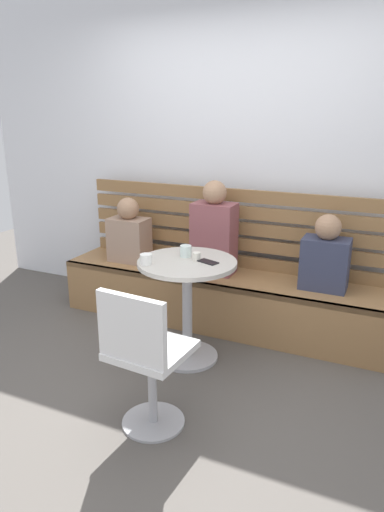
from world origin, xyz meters
TOP-DOWN VIEW (x-y plane):
  - ground at (0.00, 0.00)m, footprint 8.00×8.00m
  - back_wall at (0.00, 1.64)m, footprint 5.20×0.10m
  - booth_bench at (0.00, 1.20)m, footprint 2.70×0.52m
  - booth_backrest at (0.00, 1.44)m, footprint 2.65×0.04m
  - cafe_table at (-0.00, 0.58)m, footprint 0.68×0.68m
  - white_chair at (0.13, -0.24)m, footprint 0.43×0.43m
  - person_adult at (-0.06, 1.23)m, footprint 0.34×0.22m
  - person_child_left at (0.82, 1.23)m, footprint 0.34×0.22m
  - person_child_middle at (-0.85, 1.20)m, footprint 0.34×0.22m
  - cup_glass_short at (-0.05, 0.66)m, footprint 0.08×0.08m
  - cup_espresso_small at (0.05, 0.62)m, footprint 0.06×0.06m
  - cup_ceramic_white at (-0.22, 0.40)m, footprint 0.08×0.08m
  - phone_on_table at (0.14, 0.60)m, footprint 0.16×0.11m

SIDE VIEW (x-z plane):
  - ground at x=0.00m, z-range 0.00..0.00m
  - booth_bench at x=0.00m, z-range 0.00..0.44m
  - white_chair at x=0.13m, z-range 0.04..0.89m
  - cafe_table at x=0.00m, z-range 0.15..0.89m
  - person_child_middle at x=-0.85m, z-range 0.40..0.97m
  - person_child_left at x=0.82m, z-range 0.40..0.97m
  - phone_on_table at x=0.14m, z-range 0.74..0.75m
  - cup_espresso_small at x=0.05m, z-range 0.74..0.79m
  - cup_ceramic_white at x=-0.22m, z-range 0.74..0.81m
  - booth_backrest at x=0.00m, z-range 0.44..1.11m
  - person_adult at x=-0.06m, z-range 0.40..1.16m
  - cup_glass_short at x=-0.05m, z-range 0.74..0.82m
  - back_wall at x=0.00m, z-range 0.00..2.90m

